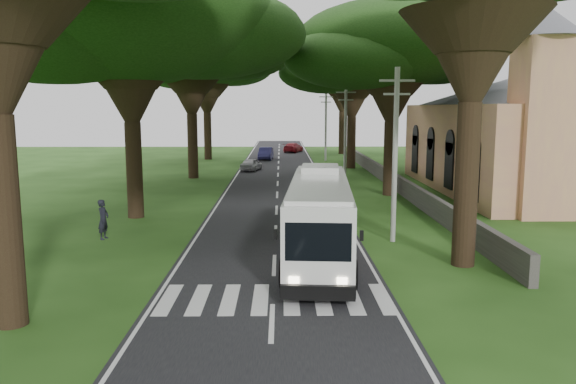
% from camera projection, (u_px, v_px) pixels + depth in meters
% --- Properties ---
extents(ground, '(140.00, 140.00, 0.00)m').
position_uv_depth(ground, '(274.00, 281.00, 20.25)').
color(ground, '#204313').
rests_on(ground, ground).
extents(road, '(8.00, 120.00, 0.04)m').
position_uv_depth(road, '(278.00, 185.00, 44.96)').
color(road, black).
rests_on(road, ground).
extents(crosswalk, '(8.00, 3.00, 0.01)m').
position_uv_depth(crosswalk, '(273.00, 300.00, 18.27)').
color(crosswalk, silver).
rests_on(crosswalk, ground).
extents(property_wall, '(0.35, 50.00, 1.20)m').
position_uv_depth(property_wall, '(392.00, 180.00, 44.00)').
color(property_wall, '#383533').
rests_on(property_wall, ground).
extents(church, '(14.00, 24.00, 11.60)m').
position_uv_depth(church, '(521.00, 125.00, 41.04)').
color(church, '#E4A86F').
rests_on(church, ground).
extents(pole_near, '(1.60, 0.24, 8.00)m').
position_uv_depth(pole_near, '(395.00, 152.00, 25.62)').
color(pole_near, gray).
rests_on(pole_near, ground).
extents(pole_mid, '(1.60, 0.24, 8.00)m').
position_uv_depth(pole_mid, '(345.00, 133.00, 45.40)').
color(pole_mid, gray).
rests_on(pole_mid, ground).
extents(pole_far, '(1.60, 0.24, 8.00)m').
position_uv_depth(pole_far, '(326.00, 125.00, 65.17)').
color(pole_far, gray).
rests_on(pole_far, ground).
extents(tree_l_mida, '(16.26, 16.26, 14.38)m').
position_uv_depth(tree_l_mida, '(128.00, 20.00, 30.39)').
color(tree_l_mida, black).
rests_on(tree_l_mida, ground).
extents(tree_l_midb, '(14.80, 14.80, 14.62)m').
position_uv_depth(tree_l_midb, '(190.00, 47.00, 48.11)').
color(tree_l_midb, black).
rests_on(tree_l_midb, ground).
extents(tree_l_far, '(12.90, 12.90, 14.05)m').
position_uv_depth(tree_l_far, '(206.00, 65.00, 65.93)').
color(tree_l_far, black).
rests_on(tree_l_far, ground).
extents(tree_r_mida, '(13.76, 13.76, 13.47)m').
position_uv_depth(tree_r_mida, '(393.00, 45.00, 38.56)').
color(tree_r_mida, black).
rests_on(tree_r_mida, ground).
extents(tree_r_midb, '(13.57, 13.57, 13.57)m').
position_uv_depth(tree_r_midb, '(353.00, 64.00, 56.33)').
color(tree_r_midb, black).
rests_on(tree_r_midb, ground).
extents(tree_r_far, '(14.23, 14.23, 14.51)m').
position_uv_depth(tree_r_far, '(343.00, 68.00, 74.02)').
color(tree_r_far, black).
rests_on(tree_r_far, ground).
extents(coach_bus, '(3.28, 11.41, 3.32)m').
position_uv_depth(coach_bus, '(319.00, 217.00, 22.90)').
color(coach_bus, silver).
rests_on(coach_bus, ground).
extents(distant_car_a, '(2.33, 3.86, 1.23)m').
position_uv_depth(distant_car_a, '(251.00, 164.00, 55.16)').
color(distant_car_a, '#9B9A9E').
rests_on(distant_car_a, road).
extents(distant_car_b, '(1.80, 4.47, 1.44)m').
position_uv_depth(distant_car_b, '(266.00, 153.00, 67.08)').
color(distant_car_b, navy).
rests_on(distant_car_b, road).
extents(distant_car_c, '(3.18, 4.81, 1.30)m').
position_uv_depth(distant_car_c, '(293.00, 147.00, 78.03)').
color(distant_car_c, maroon).
rests_on(distant_car_c, road).
extents(pedestrian, '(0.57, 0.76, 1.90)m').
position_uv_depth(pedestrian, '(103.00, 219.00, 26.58)').
color(pedestrian, black).
rests_on(pedestrian, ground).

